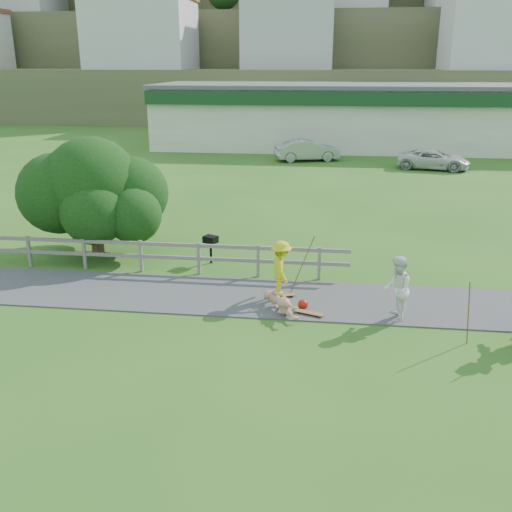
# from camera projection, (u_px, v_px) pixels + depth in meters

# --- Properties ---
(ground) EXTENTS (260.00, 260.00, 0.00)m
(ground) POSITION_uv_depth(u_px,v_px,m) (244.00, 318.00, 15.84)
(ground) COLOR #295C1A
(ground) RESTS_ON ground
(path) EXTENTS (34.00, 3.00, 0.04)m
(path) POSITION_uv_depth(u_px,v_px,m) (251.00, 297.00, 17.25)
(path) COLOR #3E3E41
(path) RESTS_ON ground
(fence) EXTENTS (15.05, 0.10, 1.10)m
(fence) POSITION_uv_depth(u_px,v_px,m) (123.00, 250.00, 19.26)
(fence) COLOR #635F57
(fence) RESTS_ON ground
(strip_mall) EXTENTS (32.50, 10.75, 5.10)m
(strip_mall) POSITION_uv_depth(u_px,v_px,m) (352.00, 115.00, 47.36)
(strip_mall) COLOR beige
(strip_mall) RESTS_ON ground
(hillside) EXTENTS (220.00, 67.00, 47.50)m
(hillside) POSITION_uv_depth(u_px,v_px,m) (321.00, 15.00, 96.98)
(hillside) COLOR #4F5733
(hillside) RESTS_ON ground
(skater_rider) EXTENTS (0.91, 1.23, 1.69)m
(skater_rider) POSITION_uv_depth(u_px,v_px,m) (281.00, 272.00, 16.94)
(skater_rider) COLOR #CECC13
(skater_rider) RESTS_ON ground
(skater_fallen) EXTENTS (1.59, 1.22, 0.60)m
(skater_fallen) POSITION_uv_depth(u_px,v_px,m) (281.00, 303.00, 16.11)
(skater_fallen) COLOR tan
(skater_fallen) RESTS_ON ground
(spectator_a) EXTENTS (0.77, 0.95, 1.84)m
(spectator_a) POSITION_uv_depth(u_px,v_px,m) (397.00, 289.00, 15.45)
(spectator_a) COLOR white
(spectator_a) RESTS_ON ground
(car_silver) EXTENTS (4.89, 2.89, 1.52)m
(car_silver) POSITION_uv_depth(u_px,v_px,m) (307.00, 150.00, 41.02)
(car_silver) COLOR #999AA0
(car_silver) RESTS_ON ground
(car_white) EXTENTS (5.01, 3.03, 1.30)m
(car_white) POSITION_uv_depth(u_px,v_px,m) (433.00, 159.00, 37.83)
(car_white) COLOR silver
(car_white) RESTS_ON ground
(tree) EXTENTS (5.55, 5.55, 3.71)m
(tree) POSITION_uv_depth(u_px,v_px,m) (94.00, 204.00, 20.73)
(tree) COLOR black
(tree) RESTS_ON ground
(bbq) EXTENTS (0.57, 0.51, 1.00)m
(bbq) POSITION_uv_depth(u_px,v_px,m) (211.00, 250.00, 20.06)
(bbq) COLOR black
(bbq) RESTS_ON ground
(longboard_rider) EXTENTS (0.88, 0.45, 0.10)m
(longboard_rider) POSITION_uv_depth(u_px,v_px,m) (281.00, 297.00, 17.19)
(longboard_rider) COLOR brown
(longboard_rider) RESTS_ON ground
(longboard_fallen) EXTENTS (0.86, 0.47, 0.09)m
(longboard_fallen) POSITION_uv_depth(u_px,v_px,m) (309.00, 314.00, 16.00)
(longboard_fallen) COLOR brown
(longboard_fallen) RESTS_ON ground
(helmet) EXTENTS (0.30, 0.30, 0.30)m
(helmet) POSITION_uv_depth(u_px,v_px,m) (303.00, 304.00, 16.41)
(helmet) COLOR #A31B0B
(helmet) RESTS_ON ground
(pole_rider) EXTENTS (0.03, 0.03, 2.00)m
(pole_rider) POSITION_uv_depth(u_px,v_px,m) (302.00, 263.00, 17.19)
(pole_rider) COLOR brown
(pole_rider) RESTS_ON ground
(pole_spec_left) EXTENTS (0.03, 0.03, 1.68)m
(pole_spec_left) POSITION_uv_depth(u_px,v_px,m) (468.00, 313.00, 14.17)
(pole_spec_left) COLOR brown
(pole_spec_left) RESTS_ON ground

